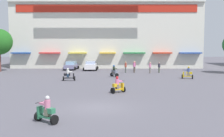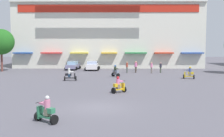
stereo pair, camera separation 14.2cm
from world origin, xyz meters
name	(u,v)px [view 2 (the right image)]	position (x,y,z in m)	size (l,w,h in m)	color
ground_plane	(105,82)	(0.00, 13.00, 0.00)	(128.00, 128.00, 0.00)	#5B5862
colonial_building	(109,16)	(0.00, 35.45, 9.81)	(34.41, 15.00, 22.91)	silver
plaza_tree_0	(1,42)	(-16.78, 24.71, 4.68)	(4.16, 3.61, 6.72)	brown
parked_car_0	(73,65)	(-5.97, 27.80, 0.73)	(2.47, 4.17, 1.46)	slate
parked_car_1	(92,66)	(-2.57, 26.95, 0.77)	(2.44, 3.89, 1.53)	white
scooter_rider_0	(189,74)	(10.44, 15.68, 0.64)	(1.47, 0.95, 1.54)	black
scooter_rider_3	(116,72)	(1.26, 17.72, 0.65)	(1.14, 1.39, 1.57)	black
scooter_rider_5	(119,86)	(1.49, 5.62, 0.62)	(1.38, 1.23, 1.48)	black
scooter_rider_6	(46,111)	(-2.61, -3.55, 0.63)	(1.46, 1.22, 1.51)	black
scooter_rider_7	(70,75)	(-4.15, 13.80, 0.64)	(1.52, 0.69, 1.52)	black
pedestrian_0	(136,66)	(4.33, 22.92, 1.00)	(0.43, 0.43, 1.75)	#473D37
pedestrian_1	(136,65)	(4.68, 26.05, 0.89)	(0.37, 0.37, 1.56)	#544F45
pedestrian_2	(152,67)	(6.61, 22.01, 0.98)	(0.45, 0.45, 1.70)	#6A6159
pedestrian_3	(127,66)	(3.01, 22.63, 1.00)	(0.39, 0.39, 1.72)	#464E47
pedestrian_4	(161,67)	(8.11, 22.90, 0.92)	(0.47, 0.47, 1.60)	#424B39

